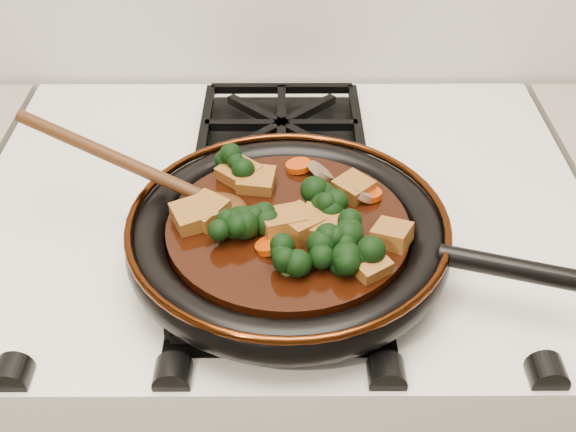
{
  "coord_description": "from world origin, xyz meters",
  "views": [
    {
      "loc": [
        0.01,
        0.97,
        1.44
      ],
      "look_at": [
        0.01,
        1.57,
        0.97
      ],
      "focal_mm": 45.0,
      "sensor_mm": 36.0,
      "label": 1
    }
  ],
  "objects": [
    {
      "name": "stove",
      "position": [
        0.0,
        1.69,
        0.45
      ],
      "size": [
        0.76,
        0.6,
        0.9
      ],
      "primitive_type": "cube",
      "color": "white",
      "rests_on": "ground"
    },
    {
      "name": "burner_grate_front",
      "position": [
        0.0,
        1.55,
        0.91
      ],
      "size": [
        0.23,
        0.23,
        0.03
      ],
      "primitive_type": null,
      "color": "black",
      "rests_on": "stove"
    },
    {
      "name": "burner_grate_back",
      "position": [
        0.0,
        1.83,
        0.91
      ],
      "size": [
        0.23,
        0.23,
        0.03
      ],
      "primitive_type": null,
      "color": "black",
      "rests_on": "stove"
    },
    {
      "name": "skillet",
      "position": [
        0.01,
        1.57,
        0.94
      ],
      "size": [
        0.46,
        0.35,
        0.05
      ],
      "rotation": [
        0.0,
        0.0,
        -0.3
      ],
      "color": "black",
      "rests_on": "burner_grate_front"
    },
    {
      "name": "braising_sauce",
      "position": [
        0.01,
        1.57,
        0.95
      ],
      "size": [
        0.26,
        0.26,
        0.02
      ],
      "primitive_type": "cylinder",
      "color": "black",
      "rests_on": "skillet"
    },
    {
      "name": "tofu_cube_0",
      "position": [
        -0.05,
        1.65,
        0.97
      ],
      "size": [
        0.06,
        0.06,
        0.03
      ],
      "primitive_type": "cube",
      "rotation": [
        -0.03,
        -0.1,
        0.81
      ],
      "color": "#915A21",
      "rests_on": "braising_sauce"
    },
    {
      "name": "tofu_cube_1",
      "position": [
        0.11,
        1.54,
        0.97
      ],
      "size": [
        0.05,
        0.05,
        0.03
      ],
      "primitive_type": "cube",
      "rotation": [
        0.1,
        0.1,
        2.68
      ],
      "color": "#915A21",
      "rests_on": "braising_sauce"
    },
    {
      "name": "tofu_cube_2",
      "position": [
        0.0,
        1.56,
        0.97
      ],
      "size": [
        0.05,
        0.05,
        0.03
      ],
      "primitive_type": "cube",
      "rotation": [
        -0.11,
        0.02,
        0.3
      ],
      "color": "#915A21",
      "rests_on": "braising_sauce"
    },
    {
      "name": "tofu_cube_3",
      "position": [
        0.04,
        1.55,
        0.97
      ],
      "size": [
        0.05,
        0.05,
        0.03
      ],
      "primitive_type": "cube",
      "rotation": [
        -0.09,
        -0.02,
        2.79
      ],
      "color": "#915A21",
      "rests_on": "braising_sauce"
    },
    {
      "name": "tofu_cube_4",
      "position": [
        0.08,
        1.62,
        0.97
      ],
      "size": [
        0.05,
        0.05,
        0.02
      ],
      "primitive_type": "cube",
      "rotation": [
        0.05,
        0.02,
        0.81
      ],
      "color": "#915A21",
      "rests_on": "braising_sauce"
    },
    {
      "name": "tofu_cube_5",
      "position": [
        -0.09,
        1.57,
        0.97
      ],
      "size": [
        0.06,
        0.06,
        0.03
      ],
      "primitive_type": "cube",
      "rotation": [
        0.06,
        -0.05,
        0.43
      ],
      "color": "#915A21",
      "rests_on": "braising_sauce"
    },
    {
      "name": "tofu_cube_6",
      "position": [
        0.09,
        1.5,
        0.97
      ],
      "size": [
        0.05,
        0.05,
        0.03
      ],
      "primitive_type": "cube",
      "rotation": [
        -0.04,
        -0.11,
        2.15
      ],
      "color": "#915A21",
      "rests_on": "braising_sauce"
    },
    {
      "name": "tofu_cube_7",
      "position": [
        -0.08,
        1.58,
        0.97
      ],
      "size": [
        0.06,
        0.06,
        0.03
      ],
      "primitive_type": "cube",
      "rotation": [
        -0.02,
        -0.09,
        0.92
      ],
      "color": "#915A21",
      "rests_on": "braising_sauce"
    },
    {
      "name": "tofu_cube_8",
      "position": [
        -0.03,
        1.63,
        0.97
      ],
      "size": [
        0.05,
        0.05,
        0.03
      ],
      "primitive_type": "cube",
      "rotation": [
        0.02,
        -0.11,
        1.43
      ],
      "color": "#915A21",
      "rests_on": "braising_sauce"
    },
    {
      "name": "tofu_cube_9",
      "position": [
        0.02,
        1.56,
        0.97
      ],
      "size": [
        0.06,
        0.06,
        0.03
      ],
      "primitive_type": "cube",
      "rotation": [
        0.04,
        0.03,
        2.24
      ],
      "color": "#915A21",
      "rests_on": "braising_sauce"
    },
    {
      "name": "broccoli_floret_0",
      "position": [
        -0.05,
        1.65,
        0.97
      ],
      "size": [
        0.08,
        0.07,
        0.07
      ],
      "primitive_type": null,
      "rotation": [
        -0.01,
        -0.19,
        2.88
      ],
      "color": "black",
      "rests_on": "braising_sauce"
    },
    {
      "name": "broccoli_floret_1",
      "position": [
        0.08,
        1.49,
        0.97
      ],
      "size": [
        0.08,
        0.09,
        0.06
      ],
      "primitive_type": null,
      "rotation": [
        -0.12,
        -0.07,
        2.59
      ],
      "color": "black",
      "rests_on": "braising_sauce"
    },
    {
      "name": "broccoli_floret_2",
      "position": [
        0.06,
        1.53,
        0.97
      ],
      "size": [
        0.09,
        0.08,
        0.07
      ],
      "primitive_type": null,
      "rotation": [
        -0.14,
        0.21,
        2.73
      ],
      "color": "black",
      "rests_on": "braising_sauce"
    },
    {
      "name": "broccoli_floret_3",
      "position": [
        0.05,
        1.58,
        0.97
      ],
      "size": [
        0.09,
        0.08,
        0.07
      ],
      "primitive_type": null,
      "rotation": [
        -0.09,
        0.2,
        2.54
      ],
      "color": "black",
      "rests_on": "braising_sauce"
    },
    {
      "name": "broccoli_floret_4",
      "position": [
        0.05,
        1.59,
        0.97
      ],
      "size": [
        0.09,
        0.09,
        0.06
      ],
      "primitive_type": null,
      "rotation": [
        0.13,
        -0.01,
        0.96
      ],
      "color": "black",
      "rests_on": "braising_sauce"
    },
    {
      "name": "broccoli_floret_5",
      "position": [
        -0.03,
        1.55,
        0.97
      ],
      "size": [
        0.09,
        0.09,
        0.07
      ],
      "primitive_type": null,
      "rotation": [
        0.23,
        0.19,
        2.24
      ],
      "color": "black",
      "rests_on": "braising_sauce"
    },
    {
      "name": "broccoli_floret_6",
      "position": [
        0.05,
        1.51,
        0.97
      ],
      "size": [
        0.09,
        0.09,
        0.06
      ],
      "primitive_type": null,
      "rotation": [
        0.05,
        -0.19,
        2.51
      ],
      "color": "black",
      "rests_on": "braising_sauce"
    },
    {
      "name": "broccoli_floret_7",
      "position": [
        0.01,
        1.49,
        0.97
      ],
      "size": [
        0.07,
        0.08,
        0.06
      ],
      "primitive_type": null,
      "rotation": [
        -0.03,
        0.12,
        1.87
      ],
      "color": "black",
      "rests_on": "braising_sauce"
    },
    {
      "name": "broccoli_floret_8",
      "position": [
        -0.05,
        1.55,
        0.97
      ],
      "size": [
        0.08,
        0.09,
        0.06
      ],
      "primitive_type": null,
      "rotation": [
        0.12,
        -0.1,
        0.48
      ],
      "color": "black",
      "rests_on": "braising_sauce"
    },
    {
      "name": "broccoli_floret_9",
      "position": [
        -0.05,
        1.56,
        0.97
      ],
      "size": [
        0.08,
        0.07,
        0.07
      ],
      "primitive_type": null,
      "rotation": [
        -0.24,
        0.19,
        1.81
      ],
      "color": "black",
      "rests_on": "braising_sauce"
    },
    {
      "name": "carrot_coin_0",
      "position": [
        -0.05,
        1.56,
        0.96
      ],
      "size": [
        0.03,
        0.03,
        0.02
      ],
      "primitive_type": "cylinder",
      "rotation": [
        -0.06,
        0.31,
        0.0
      ],
      "color": "#BB3405",
      "rests_on": "braising_sauce"
    },
    {
      "name": "carrot_coin_1",
      "position": [
        -0.01,
        1.53,
        0.96
      ],
      "size": [
        0.03,
        0.03,
        0.02
      ],
      "primitive_type": "cylinder",
      "rotation": [
        -0.15,
        -0.3,
        0.0
      ],
      "color": "#BB3405",
      "rests_on": "braising_sauce"
    },
    {
      "name": "carrot_coin_2",
      "position": [
        0.02,
        1.67,
        0.96
      ],
      "size": [
        0.03,
        0.03,
        0.01
      ],
      "primitive_type": "cylinder",
      "rotation": [
        -0.09,
        -0.11,
        0.0
      ],
      "color": "#BB3405",
      "rests_on": "braising_sauce"
    },
    {
      "name": "carrot_coin_3",
      "position": [
        0.1,
        1.61,
        0.96
      ],
      "size": [
        0.03,
        0.03,
        0.01
      ],
      "primitive_type": "cylinder",
      "rotation": [
        -0.11,
        -0.03,
        0.0
      ],
      "color": "#BB3405",
      "rests_on": "braising_sauce"
    },
    {
      "name": "carrot_coin_4",
      "position": [
        0.04,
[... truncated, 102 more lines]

